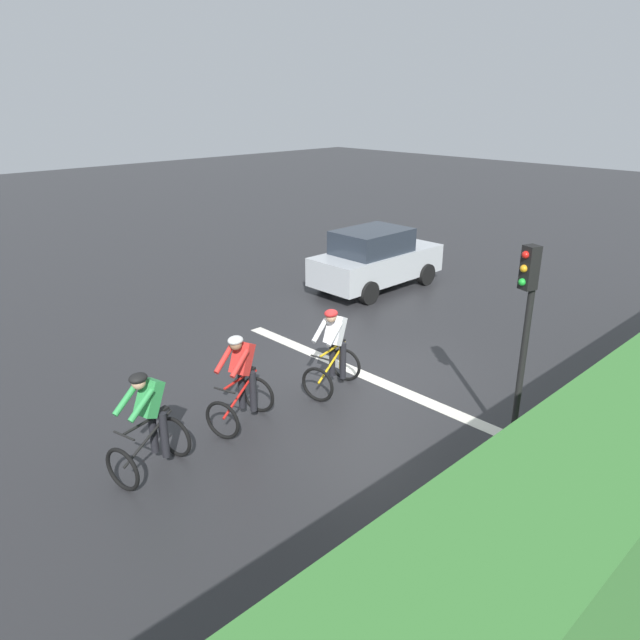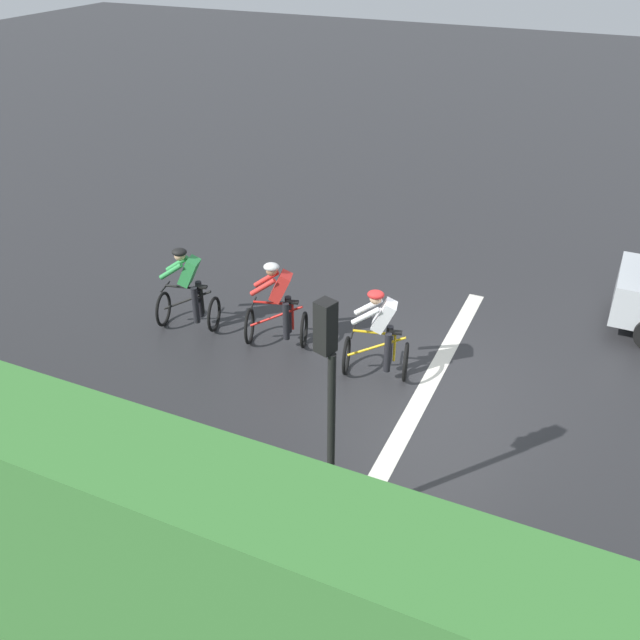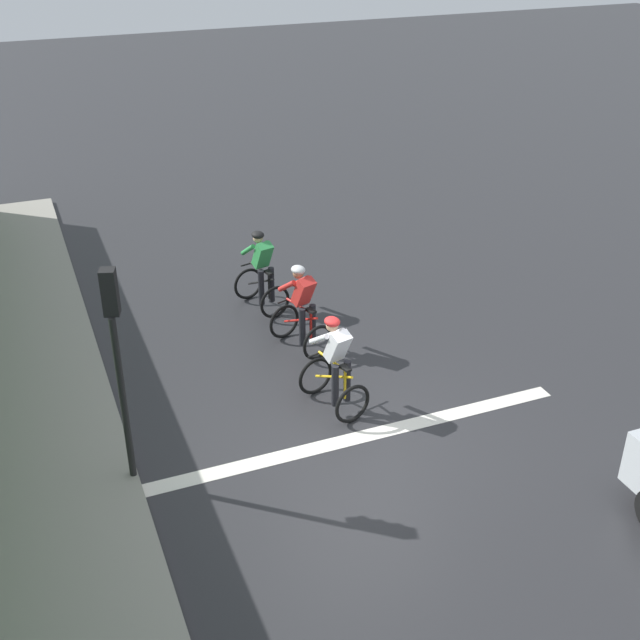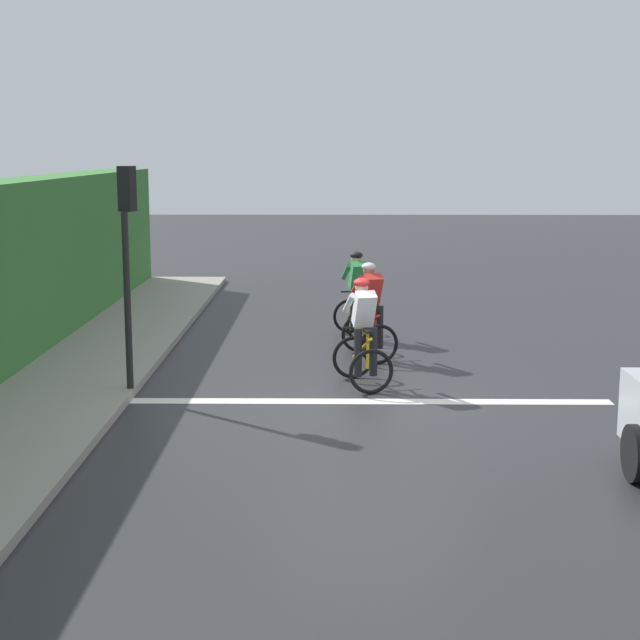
% 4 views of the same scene
% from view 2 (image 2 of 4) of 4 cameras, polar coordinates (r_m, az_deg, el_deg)
% --- Properties ---
extents(ground_plane, '(80.00, 80.00, 0.00)m').
position_cam_2_polar(ground_plane, '(11.97, 9.61, -5.60)').
color(ground_plane, '#28282B').
extents(sidewalk_kerb, '(2.80, 21.90, 0.12)m').
position_cam_2_polar(sidewalk_kerb, '(9.35, -11.87, -18.35)').
color(sidewalk_kerb, gray).
rests_on(sidewalk_kerb, ground).
extents(stone_wall_low, '(0.44, 21.90, 0.66)m').
position_cam_2_polar(stone_wall_low, '(8.73, -15.66, -21.06)').
color(stone_wall_low, gray).
rests_on(stone_wall_low, ground).
extents(hedge_wall, '(1.10, 21.90, 3.05)m').
position_cam_2_polar(hedge_wall, '(7.70, -18.38, -16.98)').
color(hedge_wall, '#387533').
rests_on(hedge_wall, ground).
extents(road_marking_stop_line, '(7.00, 0.30, 0.01)m').
position_cam_2_polar(road_marking_stop_line, '(12.00, 8.79, -5.39)').
color(road_marking_stop_line, silver).
rests_on(road_marking_stop_line, ground).
extents(cyclist_lead, '(0.91, 1.21, 1.66)m').
position_cam_2_polar(cyclist_lead, '(13.30, -10.73, 2.36)').
color(cyclist_lead, black).
rests_on(cyclist_lead, ground).
extents(cyclist_second, '(0.97, 1.23, 1.66)m').
position_cam_2_polar(cyclist_second, '(12.57, -3.46, 1.11)').
color(cyclist_second, black).
rests_on(cyclist_second, ground).
extents(cyclist_mid, '(0.92, 1.21, 1.66)m').
position_cam_2_polar(cyclist_mid, '(11.73, 4.87, -1.35)').
color(cyclist_mid, black).
rests_on(cyclist_mid, ground).
extents(traffic_light_near_crossing, '(0.25, 0.31, 3.34)m').
position_cam_2_polar(traffic_light_near_crossing, '(8.13, 0.64, -5.45)').
color(traffic_light_near_crossing, black).
rests_on(traffic_light_near_crossing, ground).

